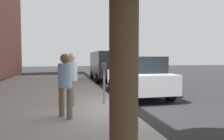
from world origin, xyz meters
The scene contains 7 objects.
ground_plane centered at (0.00, 0.00, 0.00)m, with size 80.00×80.00×0.00m, color #232326.
sidewalk_slab centered at (0.00, 3.00, 0.07)m, with size 28.00×6.00×0.15m, color gray.
parking_meter centered at (0.62, 0.57, 1.17)m, with size 0.36×0.12×1.41m.
pedestrian_at_meter centered at (0.70, 1.65, 1.15)m, with size 0.52×0.37×1.72m.
pedestrian_bystander centered at (-0.87, 1.88, 1.12)m, with size 0.45×0.36×1.67m.
parked_sedan_near centered at (2.53, -1.35, 0.89)m, with size 4.41×1.98×1.77m.
parked_van_far centered at (9.40, -1.35, 1.26)m, with size 5.24×2.21×2.18m.
Camera 1 is at (-6.49, 1.94, 1.70)m, focal length 34.16 mm.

